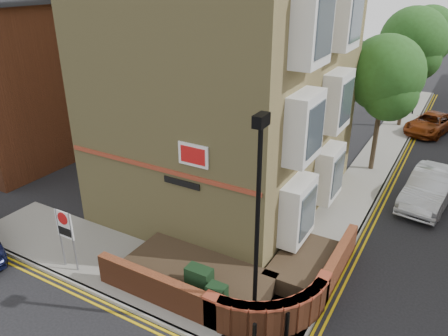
% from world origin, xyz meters
% --- Properties ---
extents(ground, '(120.00, 120.00, 0.00)m').
position_xyz_m(ground, '(0.00, 0.00, 0.00)').
color(ground, black).
rests_on(ground, ground).
extents(pavement_corner, '(13.00, 3.00, 0.12)m').
position_xyz_m(pavement_corner, '(-3.50, 1.50, 0.06)').
color(pavement_corner, gray).
rests_on(pavement_corner, ground).
extents(pavement_main, '(2.00, 32.00, 0.12)m').
position_xyz_m(pavement_main, '(2.00, 16.00, 0.06)').
color(pavement_main, gray).
rests_on(pavement_main, ground).
extents(kerb_side, '(13.00, 0.15, 0.12)m').
position_xyz_m(kerb_side, '(-3.50, 0.00, 0.06)').
color(kerb_side, gray).
rests_on(kerb_side, ground).
extents(kerb_main_near, '(0.15, 32.00, 0.12)m').
position_xyz_m(kerb_main_near, '(3.00, 16.00, 0.06)').
color(kerb_main_near, gray).
rests_on(kerb_main_near, ground).
extents(yellow_lines_side, '(13.00, 0.28, 0.01)m').
position_xyz_m(yellow_lines_side, '(-3.50, -0.25, 0.01)').
color(yellow_lines_side, gold).
rests_on(yellow_lines_side, ground).
extents(yellow_lines_main, '(0.28, 32.00, 0.01)m').
position_xyz_m(yellow_lines_main, '(3.25, 16.00, 0.01)').
color(yellow_lines_main, gold).
rests_on(yellow_lines_main, ground).
extents(corner_building, '(8.95, 10.40, 13.60)m').
position_xyz_m(corner_building, '(-2.84, 8.00, 6.23)').
color(corner_building, '#9E8E54').
rests_on(corner_building, ground).
extents(garden_wall, '(6.80, 6.00, 1.20)m').
position_xyz_m(garden_wall, '(0.00, 2.50, 0.00)').
color(garden_wall, brown).
rests_on(garden_wall, ground).
extents(lamppost, '(0.25, 0.50, 6.30)m').
position_xyz_m(lamppost, '(1.60, 1.20, 3.34)').
color(lamppost, black).
rests_on(lamppost, pavement_corner).
extents(utility_cabinet_large, '(0.80, 0.45, 1.20)m').
position_xyz_m(utility_cabinet_large, '(-0.30, 1.30, 0.72)').
color(utility_cabinet_large, black).
rests_on(utility_cabinet_large, pavement_corner).
extents(utility_cabinet_small, '(0.55, 0.40, 1.10)m').
position_xyz_m(utility_cabinet_small, '(0.50, 1.00, 0.67)').
color(utility_cabinet_small, black).
rests_on(utility_cabinet_small, pavement_corner).
extents(bollard_far, '(0.11, 0.11, 0.90)m').
position_xyz_m(bollard_far, '(2.60, 1.20, 0.57)').
color(bollard_far, black).
rests_on(bollard_far, pavement_corner).
extents(zone_sign, '(0.72, 0.07, 2.20)m').
position_xyz_m(zone_sign, '(-5.00, 0.50, 1.64)').
color(zone_sign, slate).
rests_on(zone_sign, pavement_corner).
extents(side_building, '(6.40, 10.40, 9.00)m').
position_xyz_m(side_building, '(-15.00, 8.00, 4.55)').
color(side_building, brown).
rests_on(side_building, ground).
extents(tree_near, '(3.64, 3.65, 6.70)m').
position_xyz_m(tree_near, '(2.00, 14.05, 4.70)').
color(tree_near, '#382B1E').
rests_on(tree_near, pavement_main).
extents(tree_mid, '(4.03, 4.03, 7.42)m').
position_xyz_m(tree_mid, '(2.00, 22.05, 5.20)').
color(tree_mid, '#382B1E').
rests_on(tree_mid, pavement_main).
extents(tree_far, '(3.81, 3.81, 7.00)m').
position_xyz_m(tree_far, '(2.00, 30.05, 4.91)').
color(tree_far, '#382B1E').
rests_on(tree_far, pavement_main).
extents(traffic_light_assembly, '(0.20, 0.16, 4.20)m').
position_xyz_m(traffic_light_assembly, '(2.40, 25.00, 2.78)').
color(traffic_light_assembly, black).
rests_on(traffic_light_assembly, pavement_main).
extents(silver_car_near, '(2.24, 4.86, 1.54)m').
position_xyz_m(silver_car_near, '(5.00, 11.67, 0.77)').
color(silver_car_near, '#ACB0B4').
rests_on(silver_car_near, ground).
extents(red_car_main, '(3.16, 4.82, 1.23)m').
position_xyz_m(red_car_main, '(3.91, 21.70, 0.62)').
color(red_car_main, maroon).
rests_on(red_car_main, ground).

